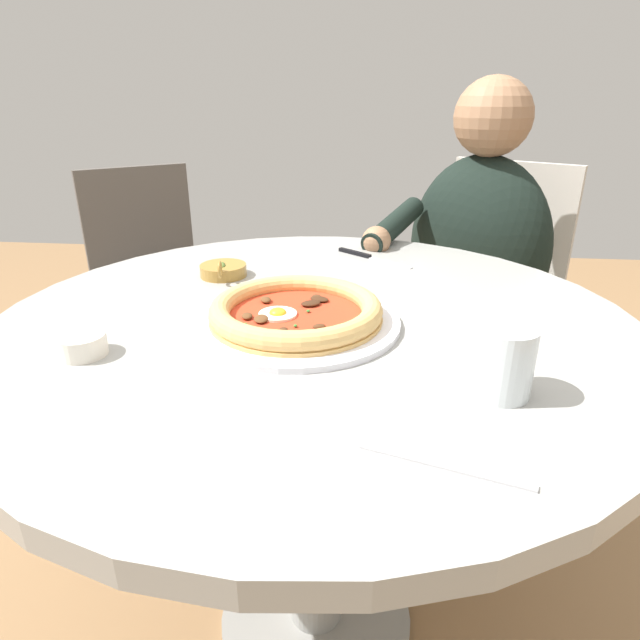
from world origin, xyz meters
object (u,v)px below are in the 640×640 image
Objects in this scene: pizza_on_plate at (296,314)px; olive_pan at (223,270)px; water_glass at (502,365)px; ramekin_capers at (82,344)px; cafe_chair_spare_near at (153,274)px; fork_utensil at (444,466)px; steak_knife at (364,255)px; cafe_chair_diner at (490,287)px; dining_table at (315,378)px; diner_person at (469,311)px.

pizza_on_plate is 0.30m from olive_pan.
water_glass is 0.57m from ramekin_capers.
pizza_on_plate is 0.39× the size of cafe_chair_spare_near.
olive_pan is 0.69× the size of fork_utensil.
ramekin_capers is at bearing -35.53° from steak_knife.
water_glass is at bearing 17.50° from steak_knife.
cafe_chair_diner reaches higher than olive_pan.
cafe_chair_spare_near is (-1.00, -0.33, -0.23)m from ramekin_capers.
dining_table is 6.25× the size of fork_utensil.
diner_person reaches higher than ramekin_capers.
steak_knife is (-0.59, -0.19, -0.04)m from water_glass.
cafe_chair_spare_near is (-0.46, -0.72, -0.22)m from steak_knife.
ramekin_capers is at bearing -94.69° from water_glass.
dining_table is 11.95× the size of water_glass.
water_glass is 0.10× the size of cafe_chair_spare_near.
diner_person is at bearing -31.82° from cafe_chair_diner.
water_glass is at bearing 48.27° from dining_table.
steak_knife is 0.15× the size of diner_person.
diner_person is at bearing 172.24° from water_glass.
olive_pan is 0.80m from cafe_chair_spare_near.
pizza_on_plate is at bearing -31.06° from cafe_chair_diner.
dining_table is 0.88m from cafe_chair_diner.
dining_table is 0.31m from olive_pan.
cafe_chair_diner is at bearing 148.94° from pizza_on_plate.
olive_pan is (-0.23, -0.18, -0.01)m from pizza_on_plate.
steak_knife is 0.46m from diner_person.
pizza_on_plate is (0.04, -0.03, 0.14)m from dining_table.
cafe_chair_diner reaches higher than steak_knife.
water_glass reaches higher than dining_table.
dining_table is 0.39m from ramekin_capers.
fork_utensil reaches higher than dining_table.
dining_table is 0.96× the size of diner_person.
cafe_chair_diner is (-1.13, 0.28, -0.20)m from fork_utensil.
cafe_chair_diner reaches higher than water_glass.
cafe_chair_spare_near is at bearing -93.56° from cafe_chair_diner.
cafe_chair_spare_near reaches higher than pizza_on_plate.
water_glass is at bearing 48.31° from olive_pan.
ramekin_capers is 0.06× the size of diner_person.
diner_person is (-0.81, 0.69, -0.25)m from ramekin_capers.
cafe_chair_diner is (-0.79, 0.48, -0.22)m from pizza_on_plate.
ramekin_capers is at bearing -64.31° from pizza_on_plate.
ramekin_capers is 0.08× the size of cafe_chair_diner.
fork_utensil is at bearing 33.98° from olive_pan.
fork_utensil is (0.74, 0.10, -0.00)m from steak_knife.
steak_knife is at bearing 121.31° from olive_pan.
pizza_on_plate is 3.73× the size of water_glass.
cafe_chair_diner is (-0.56, 0.66, -0.21)m from olive_pan.
dining_table is 0.74m from diner_person.
pizza_on_plate reaches higher than dining_table.
water_glass is 0.76× the size of olive_pan.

